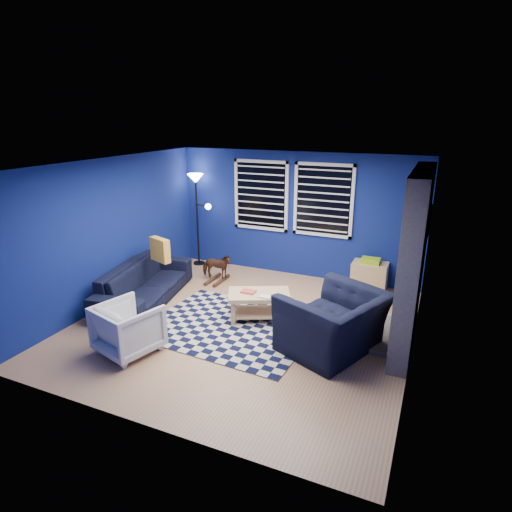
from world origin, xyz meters
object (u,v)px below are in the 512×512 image
Objects in this scene: rocking_horse at (217,266)px; coffee_table at (259,300)px; armchair_bent at (128,328)px; sofa at (145,283)px; cabinet at (369,276)px; floor_lamp at (197,191)px; armchair_big at (333,323)px; tv at (426,226)px.

rocking_horse reaches higher than coffee_table.
sofa is at bearing -44.08° from armchair_bent.
floor_lamp is (-3.69, -0.00, 1.35)m from cabinet.
coffee_table is (2.14, 0.12, -0.00)m from sofa.
coffee_table is 3.27m from floor_lamp.
coffee_table is 0.56× the size of floor_lamp.
cabinet is at bearing -159.08° from armchair_big.
floor_lamp reaches higher than coffee_table.
rocking_horse is 0.93× the size of cabinet.
armchair_bent is 2.81m from rocking_horse.
sofa is at bearing 136.40° from rocking_horse.
armchair_big is at bearing -106.97° from sofa.
sofa reaches higher than cabinet.
sofa is at bearing -176.69° from coffee_table.
coffee_table is at bearing -125.97° from cabinet.
tv is 4.92m from sofa.
rocking_horse is at bearing -71.18° from armchair_bent.
coffee_table is (1.27, 1.62, -0.02)m from armchair_bent.
floor_lamp reaches higher than tv.
floor_lamp is (-4.57, 0.25, 0.23)m from tv.
cabinet is (2.69, 3.59, -0.08)m from armchair_bent.
rocking_horse is at bearing -42.43° from floor_lamp.
armchair_bent is 2.06m from coffee_table.
armchair_big is 2.05× the size of cabinet.
tv is 1.45m from cabinet.
sofa is 2.05× the size of coffee_table.
tv is at bearing -96.48° from rocking_horse.
armchair_bent is 1.22× the size of cabinet.
tv is 1.68× the size of rocking_horse.
sofa is 1.49m from rocking_horse.
floor_lamp is (-3.59, 2.43, 1.20)m from armchair_big.
sofa is at bearing -86.35° from floor_lamp.
armchair_big is (3.46, -0.34, 0.09)m from sofa.
armchair_big is 1.69× the size of armchair_bent.
floor_lamp is at bearing 179.85° from cabinet.
tv is at bearing -3.08° from floor_lamp.
sofa is at bearing -157.45° from tv.
rocking_horse is 1.85m from coffee_table.
floor_lamp is at bearing -58.55° from armchair_bent.
armchair_big is at bearing -92.58° from cabinet.
cabinet is at bearing 0.06° from floor_lamp.
floor_lamp is at bearing 139.13° from coffee_table.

